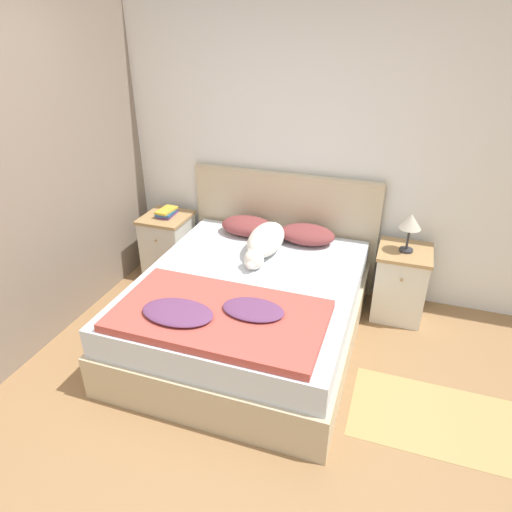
# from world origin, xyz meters

# --- Properties ---
(ground_plane) EXTENTS (16.00, 16.00, 0.00)m
(ground_plane) POSITION_xyz_m (0.00, 0.00, 0.00)
(ground_plane) COLOR #997047
(wall_back) EXTENTS (9.00, 0.06, 2.55)m
(wall_back) POSITION_xyz_m (0.00, 2.13, 1.27)
(wall_back) COLOR white
(wall_back) RESTS_ON ground_plane
(wall_side_left) EXTENTS (0.06, 3.10, 2.55)m
(wall_side_left) POSITION_xyz_m (-1.48, 1.05, 1.27)
(wall_side_left) COLOR gray
(wall_side_left) RESTS_ON ground_plane
(bed) EXTENTS (1.65, 1.94, 0.55)m
(bed) POSITION_xyz_m (0.03, 1.07, 0.27)
(bed) COLOR #C6B28E
(bed) RESTS_ON ground_plane
(headboard) EXTENTS (1.73, 0.06, 1.08)m
(headboard) POSITION_xyz_m (0.03, 2.06, 0.56)
(headboard) COLOR #C6B28E
(headboard) RESTS_ON ground_plane
(nightstand_left) EXTENTS (0.43, 0.46, 0.62)m
(nightstand_left) POSITION_xyz_m (-1.07, 1.81, 0.31)
(nightstand_left) COLOR silver
(nightstand_left) RESTS_ON ground_plane
(nightstand_right) EXTENTS (0.43, 0.46, 0.62)m
(nightstand_right) POSITION_xyz_m (1.13, 1.81, 0.31)
(nightstand_right) COLOR silver
(nightstand_right) RESTS_ON ground_plane
(pillow_left) EXTENTS (0.48, 0.32, 0.15)m
(pillow_left) POSITION_xyz_m (-0.25, 1.82, 0.63)
(pillow_left) COLOR brown
(pillow_left) RESTS_ON bed
(pillow_right) EXTENTS (0.48, 0.32, 0.15)m
(pillow_right) POSITION_xyz_m (0.31, 1.82, 0.63)
(pillow_right) COLOR brown
(pillow_right) RESTS_ON bed
(quilt) EXTENTS (1.37, 0.76, 0.10)m
(quilt) POSITION_xyz_m (0.02, 0.52, 0.59)
(quilt) COLOR #BC4C42
(quilt) RESTS_ON bed
(dog) EXTENTS (0.27, 0.78, 0.22)m
(dog) POSITION_xyz_m (0.02, 1.52, 0.66)
(dog) COLOR silver
(dog) RESTS_ON bed
(book_stack) EXTENTS (0.16, 0.24, 0.06)m
(book_stack) POSITION_xyz_m (-1.06, 1.83, 0.65)
(book_stack) COLOR #703D7F
(book_stack) RESTS_ON nightstand_left
(table_lamp) EXTENTS (0.17, 0.17, 0.32)m
(table_lamp) POSITION_xyz_m (1.13, 1.80, 0.86)
(table_lamp) COLOR #2D2D33
(table_lamp) RESTS_ON nightstand_right
(rug) EXTENTS (1.11, 0.65, 0.00)m
(rug) POSITION_xyz_m (1.47, 0.67, 0.00)
(rug) COLOR tan
(rug) RESTS_ON ground_plane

